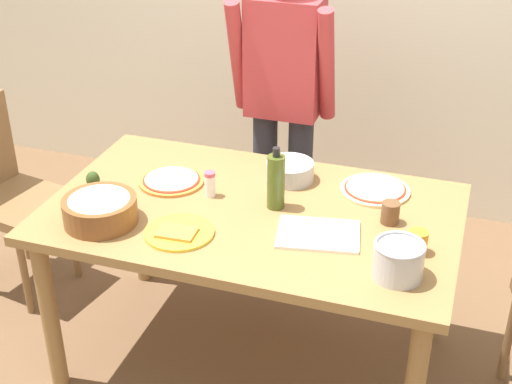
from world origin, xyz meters
TOP-DOWN VIEW (x-y plane):
  - ground at (0.00, 0.00)m, footprint 8.00×8.00m
  - dining_table at (0.00, 0.00)m, footprint 1.60×0.96m
  - person_cook at (-0.10, 0.76)m, footprint 0.49×0.25m
  - chair_wooden_left at (-1.32, 0.18)m, footprint 0.46×0.46m
  - pizza_raw_on_board at (0.43, 0.29)m, footprint 0.29×0.29m
  - pizza_cooked_on_tray at (-0.39, 0.10)m, footprint 0.27×0.27m
  - plate_with_slice at (-0.20, -0.26)m, footprint 0.26×0.26m
  - popcorn_bowl at (-0.51, -0.27)m, footprint 0.28×0.28m
  - mixing_bowl_steel at (0.07, 0.28)m, footprint 0.20×0.20m
  - olive_oil_bottle at (0.08, 0.05)m, footprint 0.07×0.07m
  - steel_pot at (0.61, -0.27)m, footprint 0.17×0.17m
  - cup_orange at (0.65, -0.10)m, footprint 0.07×0.07m
  - cup_small_brown at (0.53, 0.07)m, footprint 0.07×0.07m
  - salt_shaker at (-0.19, 0.05)m, footprint 0.04×0.04m
  - cutting_board_white at (0.29, -0.11)m, footprint 0.34×0.27m
  - avocado at (-0.68, -0.03)m, footprint 0.06×0.06m

SIDE VIEW (x-z plane):
  - ground at x=0.00m, z-range 0.00..0.00m
  - chair_wooden_left at x=-1.32m, z-range 0.07..1.02m
  - dining_table at x=0.00m, z-range 0.29..1.05m
  - cutting_board_white at x=0.29m, z-range 0.76..0.77m
  - plate_with_slice at x=-0.20m, z-range 0.76..0.78m
  - pizza_raw_on_board at x=0.43m, z-range 0.76..0.78m
  - pizza_cooked_on_tray at x=-0.39m, z-range 0.76..0.78m
  - avocado at x=-0.68m, z-range 0.76..0.83m
  - mixing_bowl_steel at x=0.07m, z-range 0.76..0.84m
  - cup_orange at x=0.65m, z-range 0.76..0.84m
  - cup_small_brown at x=0.53m, z-range 0.76..0.84m
  - salt_shaker at x=-0.19m, z-range 0.76..0.87m
  - popcorn_bowl at x=-0.51m, z-range 0.76..0.88m
  - steel_pot at x=0.61m, z-range 0.76..0.89m
  - olive_oil_bottle at x=0.08m, z-range 0.75..1.00m
  - person_cook at x=-0.10m, z-range 0.13..1.75m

